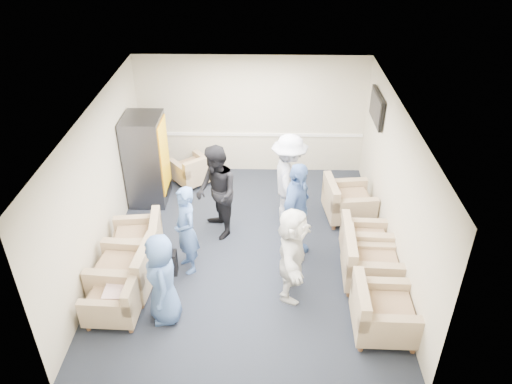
{
  "coord_description": "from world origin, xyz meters",
  "views": [
    {
      "loc": [
        0.32,
        -7.19,
        5.73
      ],
      "look_at": [
        0.16,
        0.2,
        1.12
      ],
      "focal_mm": 35.0,
      "sensor_mm": 36.0,
      "label": 1
    }
  ],
  "objects_px": {
    "armchair_right_midfar": "(362,244)",
    "vending_machine": "(147,160)",
    "armchair_right_near": "(381,313)",
    "person_front_left": "(162,279)",
    "person_back_left": "(216,193)",
    "armchair_right_midnear": "(368,264)",
    "person_front_right": "(292,254)",
    "person_back_right": "(289,180)",
    "armchair_left_near": "(117,300)",
    "armchair_corner": "(193,171)",
    "person_mid_left": "(186,230)",
    "armchair_right_far": "(346,203)",
    "armchair_left_mid": "(127,272)",
    "armchair_left_far": "(140,241)",
    "person_mid_right": "(296,212)"
  },
  "relations": [
    {
      "from": "armchair_left_mid",
      "to": "armchair_right_far",
      "type": "relative_size",
      "value": 1.02
    },
    {
      "from": "person_mid_right",
      "to": "person_front_right",
      "type": "distance_m",
      "value": 1.01
    },
    {
      "from": "armchair_left_far",
      "to": "armchair_right_near",
      "type": "bearing_deg",
      "value": 60.05
    },
    {
      "from": "person_front_left",
      "to": "person_mid_right",
      "type": "height_order",
      "value": "person_mid_right"
    },
    {
      "from": "armchair_left_mid",
      "to": "armchair_right_far",
      "type": "bearing_deg",
      "value": 124.46
    },
    {
      "from": "armchair_left_mid",
      "to": "armchair_left_near",
      "type": "bearing_deg",
      "value": 2.39
    },
    {
      "from": "armchair_left_mid",
      "to": "person_back_right",
      "type": "height_order",
      "value": "person_back_right"
    },
    {
      "from": "person_back_left",
      "to": "person_back_right",
      "type": "distance_m",
      "value": 1.42
    },
    {
      "from": "armchair_right_near",
      "to": "person_back_left",
      "type": "bearing_deg",
      "value": 48.61
    },
    {
      "from": "armchair_right_far",
      "to": "person_front_left",
      "type": "relative_size",
      "value": 0.65
    },
    {
      "from": "armchair_right_midnear",
      "to": "armchair_right_far",
      "type": "distance_m",
      "value": 1.87
    },
    {
      "from": "person_back_left",
      "to": "armchair_right_far",
      "type": "bearing_deg",
      "value": 79.26
    },
    {
      "from": "armchair_left_mid",
      "to": "armchair_corner",
      "type": "bearing_deg",
      "value": 174.57
    },
    {
      "from": "vending_machine",
      "to": "person_front_left",
      "type": "distance_m",
      "value": 3.49
    },
    {
      "from": "person_front_left",
      "to": "armchair_right_near",
      "type": "bearing_deg",
      "value": 72.12
    },
    {
      "from": "vending_machine",
      "to": "person_back_left",
      "type": "height_order",
      "value": "vending_machine"
    },
    {
      "from": "person_mid_right",
      "to": "armchair_right_midnear",
      "type": "bearing_deg",
      "value": -97.24
    },
    {
      "from": "armchair_right_midnear",
      "to": "person_back_right",
      "type": "bearing_deg",
      "value": 38.48
    },
    {
      "from": "armchair_right_midfar",
      "to": "person_back_left",
      "type": "relative_size",
      "value": 0.47
    },
    {
      "from": "armchair_left_mid",
      "to": "armchair_right_midfar",
      "type": "xyz_separation_m",
      "value": [
        3.93,
        0.87,
        -0.04
      ]
    },
    {
      "from": "person_front_left",
      "to": "person_back_right",
      "type": "distance_m",
      "value": 3.29
    },
    {
      "from": "armchair_right_midnear",
      "to": "person_back_right",
      "type": "height_order",
      "value": "person_back_right"
    },
    {
      "from": "armchair_left_mid",
      "to": "armchair_corner",
      "type": "relative_size",
      "value": 0.95
    },
    {
      "from": "armchair_corner",
      "to": "person_mid_left",
      "type": "height_order",
      "value": "person_mid_left"
    },
    {
      "from": "armchair_left_far",
      "to": "armchair_right_far",
      "type": "bearing_deg",
      "value": 102.07
    },
    {
      "from": "armchair_left_near",
      "to": "armchair_right_near",
      "type": "relative_size",
      "value": 0.88
    },
    {
      "from": "armchair_left_far",
      "to": "armchair_right_midnear",
      "type": "bearing_deg",
      "value": 74.92
    },
    {
      "from": "armchair_corner",
      "to": "armchair_left_near",
      "type": "bearing_deg",
      "value": 41.49
    },
    {
      "from": "vending_machine",
      "to": "person_mid_left",
      "type": "xyz_separation_m",
      "value": [
        1.1,
        -2.21,
        -0.13
      ]
    },
    {
      "from": "armchair_left_near",
      "to": "armchair_right_near",
      "type": "height_order",
      "value": "armchair_right_near"
    },
    {
      "from": "armchair_right_midfar",
      "to": "armchair_corner",
      "type": "distance_m",
      "value": 4.18
    },
    {
      "from": "armchair_right_midfar",
      "to": "vending_machine",
      "type": "height_order",
      "value": "vending_machine"
    },
    {
      "from": "armchair_right_far",
      "to": "person_mid_right",
      "type": "xyz_separation_m",
      "value": [
        -1.05,
        -1.16,
        0.56
      ]
    },
    {
      "from": "armchair_left_near",
      "to": "armchair_corner",
      "type": "xyz_separation_m",
      "value": [
        0.65,
        4.0,
        -0.01
      ]
    },
    {
      "from": "armchair_right_near",
      "to": "armchair_right_midfar",
      "type": "height_order",
      "value": "armchair_right_near"
    },
    {
      "from": "armchair_right_far",
      "to": "person_back_left",
      "type": "distance_m",
      "value": 2.6
    },
    {
      "from": "armchair_corner",
      "to": "person_front_right",
      "type": "height_order",
      "value": "person_front_right"
    },
    {
      "from": "armchair_left_near",
      "to": "armchair_left_mid",
      "type": "bearing_deg",
      "value": 179.68
    },
    {
      "from": "person_mid_left",
      "to": "person_back_left",
      "type": "height_order",
      "value": "person_back_left"
    },
    {
      "from": "armchair_right_midnear",
      "to": "person_front_right",
      "type": "height_order",
      "value": "person_front_right"
    },
    {
      "from": "armchair_right_midnear",
      "to": "person_front_right",
      "type": "relative_size",
      "value": 0.61
    },
    {
      "from": "armchair_left_mid",
      "to": "person_front_left",
      "type": "height_order",
      "value": "person_front_left"
    },
    {
      "from": "person_back_right",
      "to": "person_front_right",
      "type": "relative_size",
      "value": 1.14
    },
    {
      "from": "armchair_right_midfar",
      "to": "person_back_right",
      "type": "distance_m",
      "value": 1.84
    },
    {
      "from": "armchair_right_far",
      "to": "armchair_left_mid",
      "type": "bearing_deg",
      "value": 112.85
    },
    {
      "from": "armchair_left_near",
      "to": "person_back_right",
      "type": "distance_m",
      "value": 3.81
    },
    {
      "from": "armchair_right_midfar",
      "to": "person_front_left",
      "type": "relative_size",
      "value": 0.56
    },
    {
      "from": "person_front_left",
      "to": "person_back_right",
      "type": "xyz_separation_m",
      "value": [
        1.94,
        2.65,
        0.16
      ]
    },
    {
      "from": "person_mid_right",
      "to": "person_back_left",
      "type": "bearing_deg",
      "value": 91.0
    },
    {
      "from": "armchair_right_far",
      "to": "person_front_left",
      "type": "height_order",
      "value": "person_front_left"
    }
  ]
}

